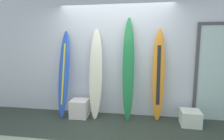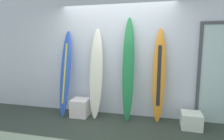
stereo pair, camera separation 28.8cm
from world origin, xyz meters
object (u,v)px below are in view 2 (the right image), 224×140
Objects in this scene: surfboard_ivory at (96,74)px; display_block_left at (80,107)px; surfboard_cobalt at (65,74)px; surfboard_emerald at (128,69)px; surfboard_sunset at (159,76)px; display_block_center at (191,120)px.

display_block_left is (-0.36, -0.08, -0.78)m from surfboard_ivory.
surfboard_cobalt is 0.73m from surfboard_ivory.
surfboard_emerald is 5.64× the size of display_block_left.
surfboard_emerald reaches higher than surfboard_cobalt.
surfboard_sunset is (2.08, 0.11, 0.02)m from surfboard_cobalt.
surfboard_emerald is 1.12× the size of surfboard_sunset.
surfboard_cobalt is 0.88× the size of surfboard_emerald.
display_block_center is (1.99, -0.15, -0.82)m from surfboard_ivory.
surfboard_sunset is 4.99× the size of display_block_center.
surfboard_ivory is 0.86m from display_block_left.
surfboard_cobalt is 4.94× the size of display_block_center.
display_block_left is (-1.72, -0.14, -0.79)m from surfboard_sunset.
surfboard_sunset is at bearing 6.11° from surfboard_emerald.
surfboard_ivory is at bearing 12.66° from display_block_left.
surfboard_cobalt is 2.84m from display_block_center.
surfboard_sunset reaches higher than surfboard_cobalt.
display_block_left is (0.36, -0.04, -0.76)m from surfboard_cobalt.
surfboard_emerald is 1.41m from display_block_left.
surfboard_ivory is 1.36m from surfboard_sunset.
display_block_center is at bearing -4.31° from surfboard_ivory.
surfboard_cobalt is 0.85m from display_block_left.
surfboard_ivory is 0.73m from surfboard_emerald.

